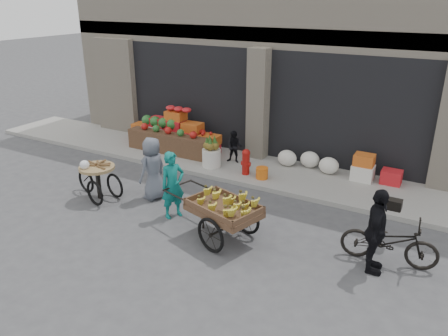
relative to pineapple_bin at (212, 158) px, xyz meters
The scene contains 15 objects.
ground 3.70m from the pineapple_bin, 78.23° to the right, with size 80.00×80.00×0.00m, color #424244.
sidewalk 0.95m from the pineapple_bin, 33.69° to the left, with size 18.00×2.20×0.12m, color gray.
building 5.41m from the pineapple_bin, 80.40° to the left, with size 14.00×6.45×7.00m.
fruit_display 1.92m from the pineapple_bin, 155.76° to the left, with size 3.10×1.12×1.24m.
pineapple_bin is the anchor object (origin of this frame).
fire_hydrant 1.11m from the pineapple_bin, ahead, with size 0.22×0.22×0.71m.
orange_bucket 1.61m from the pineapple_bin, ahead, with size 0.32×0.32×0.30m, color orange.
right_bay_goods 3.54m from the pineapple_bin, 18.10° to the left, with size 3.35×0.60×0.70m.
seated_person 0.75m from the pineapple_bin, 56.31° to the left, with size 0.45×0.35×0.93m, color black.
banana_cart 3.74m from the pineapple_bin, 55.99° to the right, with size 2.57×1.58×1.00m.
vendor_woman 2.88m from the pineapple_bin, 76.35° to the right, with size 0.55×0.36×1.52m, color #0E6E67.
tricycle_cart 3.25m from the pineapple_bin, 116.49° to the right, with size 1.46×0.99×0.95m.
vendor_grey 2.29m from the pineapple_bin, 97.52° to the right, with size 0.75×0.49×1.54m, color slate.
bicycle 5.68m from the pineapple_bin, 24.42° to the right, with size 0.60×1.72×0.90m, color black.
cyclist 5.70m from the pineapple_bin, 28.93° to the right, with size 0.93×0.39×1.59m, color black.
Camera 1 is at (5.16, -6.22, 4.62)m, focal length 35.00 mm.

